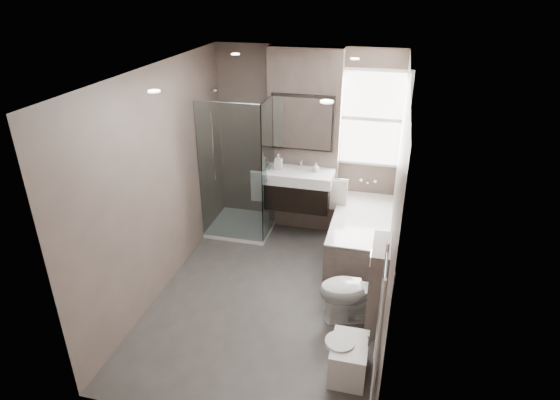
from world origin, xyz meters
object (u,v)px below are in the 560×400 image
(bathtub, at_px, (361,234))
(toilet, at_px, (354,290))
(bidet, at_px, (348,358))
(vanity, at_px, (298,188))

(bathtub, relative_size, toilet, 2.14)
(toilet, xyz_separation_m, bidet, (0.04, -0.82, -0.18))
(vanity, xyz_separation_m, toilet, (0.97, -1.65, -0.37))
(vanity, bearing_deg, bidet, -67.70)
(vanity, height_order, bathtub, vanity)
(bathtub, bearing_deg, toilet, -88.06)
(vanity, xyz_separation_m, bidet, (1.01, -2.47, -0.54))
(toilet, distance_m, bidet, 0.84)
(vanity, distance_m, toilet, 1.95)
(toilet, bearing_deg, vanity, -165.79)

